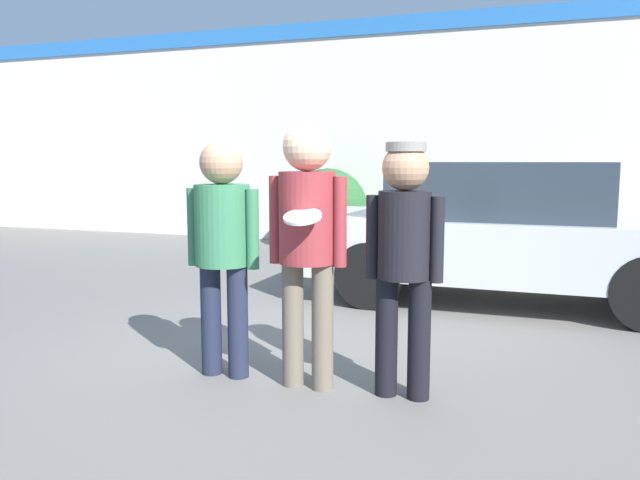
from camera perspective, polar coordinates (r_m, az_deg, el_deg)
The scene contains 7 objects.
ground_plane at distance 4.95m, azimuth -2.33°, elevation -11.27°, with size 56.00×56.00×0.00m, color #66635E.
storefront_building at distance 11.67m, azimuth 11.18°, elevation 9.80°, with size 24.00×0.22×4.17m.
person_left at distance 4.53m, azimuth -8.89°, elevation 0.37°, with size 0.57×0.40×1.71m.
person_middle_with_frisbee at distance 4.22m, azimuth -1.17°, elevation 1.08°, with size 0.56×0.58×1.83m.
person_right at distance 4.10m, azimuth 7.71°, elevation -0.58°, with size 0.52×0.35×1.69m.
parked_car_near at distance 7.26m, azimuth 16.45°, elevation 0.77°, with size 4.32×1.95×1.56m.
shrub at distance 11.26m, azimuth 0.72°, elevation 2.92°, with size 1.44×1.44×1.44m.
Camera 1 is at (1.77, -4.34, 1.57)m, focal length 35.00 mm.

